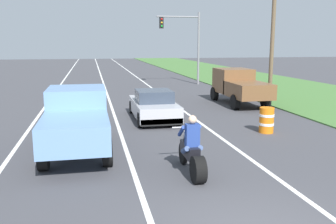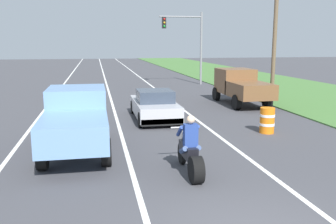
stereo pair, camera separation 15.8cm
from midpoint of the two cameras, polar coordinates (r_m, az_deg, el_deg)
name	(u,v)px [view 1 (the left image)]	position (r m, az deg, el deg)	size (l,w,h in m)	color
lane_stripe_left_solid	(53,96)	(25.76, -17.60, 2.40)	(0.14, 120.00, 0.01)	white
lane_stripe_right_solid	(159,93)	(26.03, -1.62, 2.98)	(0.14, 120.00, 0.01)	white
lane_stripe_centre_dashed	(107,94)	(25.64, -9.57, 2.72)	(0.14, 120.00, 0.01)	white
grass_verge_right	(289,89)	(29.53, 18.13, 3.41)	(10.00, 120.00, 0.06)	#477538
motorcycle_with_rider	(192,153)	(9.79, 3.28, -6.42)	(0.70, 2.21, 1.62)	black
sports_car_silver	(154,106)	(16.89, -2.52, 0.96)	(1.84, 4.30, 1.37)	#B7B7BC
pickup_truck_left_lane_light_blue	(77,118)	(12.09, -14.34, -0.94)	(2.02, 4.80, 1.98)	#6B93C6
pickup_truck_right_shoulder_brown	(239,85)	(21.44, 10.75, 4.13)	(2.02, 4.80, 1.98)	brown
traffic_light_mast_near	(186,37)	(31.26, 2.71, 11.46)	(3.67, 0.34, 6.00)	gray
utility_pole_roadside	(272,40)	(22.92, 15.67, 10.66)	(0.24, 0.24, 7.27)	brown
construction_barrel_nearest	(267,120)	(14.86, 14.73, -1.21)	(0.58, 0.58, 1.00)	orange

